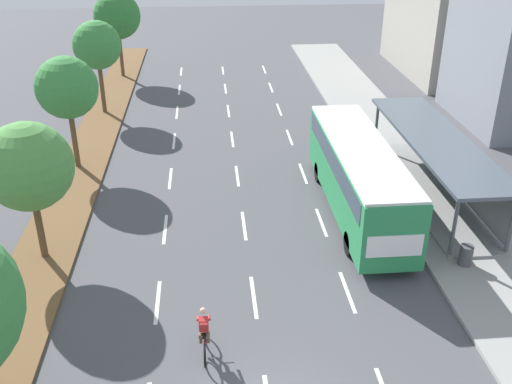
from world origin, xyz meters
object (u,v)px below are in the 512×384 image
(median_tree_fifth, at_px, (117,16))
(median_tree_third, at_px, (67,88))
(bus, at_px, (359,172))
(cyclist, at_px, (204,334))
(trash_bin, at_px, (466,255))
(median_tree_second, at_px, (28,167))
(median_tree_fourth, at_px, (97,45))
(bus_shelter, at_px, (439,160))

(median_tree_fifth, bearing_deg, median_tree_third, -91.19)
(median_tree_third, bearing_deg, bus, -24.28)
(cyclist, xyz_separation_m, trash_bin, (10.26, 3.98, -0.22))
(median_tree_second, xyz_separation_m, median_tree_fourth, (-0.11, 17.82, 0.52))
(cyclist, distance_m, median_tree_third, 16.87)
(median_tree_second, height_order, median_tree_fourth, median_tree_fourth)
(bus, distance_m, median_tree_fourth, 20.48)
(trash_bin, bearing_deg, median_tree_third, 146.88)
(cyclist, bearing_deg, median_tree_fifth, 100.91)
(median_tree_second, xyz_separation_m, trash_bin, (16.68, -2.16, -3.49))
(bus_shelter, height_order, trash_bin, bus_shelter)
(median_tree_fifth, bearing_deg, trash_bin, -60.13)
(median_tree_third, distance_m, trash_bin, 20.62)
(median_tree_fourth, bearing_deg, trash_bin, -49.94)
(bus_shelter, relative_size, bus, 1.09)
(bus_shelter, height_order, bus, bus)
(bus_shelter, height_order, median_tree_fourth, median_tree_fourth)
(median_tree_fourth, bearing_deg, bus, -48.03)
(bus, xyz_separation_m, median_tree_fourth, (-13.59, 15.11, 2.51))
(median_tree_fourth, bearing_deg, median_tree_second, -89.64)
(bus, relative_size, median_tree_fourth, 1.87)
(bus_shelter, bearing_deg, median_tree_fifth, 128.03)
(median_tree_third, xyz_separation_m, median_tree_fifth, (0.37, 17.82, 0.41))
(median_tree_third, distance_m, median_tree_fifth, 17.82)
(bus, distance_m, median_tree_second, 13.90)
(median_tree_second, distance_m, median_tree_fourth, 17.82)
(median_tree_second, relative_size, median_tree_third, 0.95)
(bus, xyz_separation_m, median_tree_fifth, (-13.39, 24.02, 2.78))
(median_tree_fifth, bearing_deg, median_tree_second, -90.20)
(median_tree_third, xyz_separation_m, median_tree_fourth, (0.17, 8.91, 0.14))
(bus, bearing_deg, median_tree_second, -168.67)
(median_tree_second, height_order, median_tree_third, median_tree_third)
(median_tree_third, distance_m, median_tree_fourth, 8.91)
(bus_shelter, height_order, median_tree_fifth, median_tree_fifth)
(bus_shelter, relative_size, cyclist, 6.73)
(median_tree_fifth, bearing_deg, cyclist, -79.09)
(cyclist, xyz_separation_m, median_tree_fourth, (-6.54, 23.95, 3.79))
(bus_shelter, relative_size, trash_bin, 14.42)
(cyclist, height_order, median_tree_fourth, median_tree_fourth)
(median_tree_fifth, xyz_separation_m, trash_bin, (16.59, -28.88, -4.27))
(cyclist, bearing_deg, median_tree_third, 114.02)
(median_tree_third, relative_size, trash_bin, 6.98)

